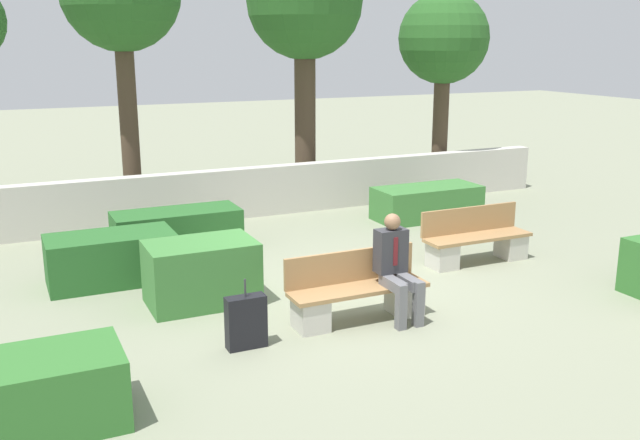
{
  "coord_description": "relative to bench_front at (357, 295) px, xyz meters",
  "views": [
    {
      "loc": [
        -4.08,
        -8.19,
        3.33
      ],
      "look_at": [
        -0.08,
        0.5,
        0.9
      ],
      "focal_mm": 40.0,
      "sensor_mm": 36.0,
      "label": 1
    }
  ],
  "objects": [
    {
      "name": "hedge_block_near_left",
      "position": [
        -1.57,
        1.34,
        0.1
      ],
      "size": [
        1.38,
        0.88,
        0.82
      ],
      "color": "#3D7A38",
      "rests_on": "ground_plane"
    },
    {
      "name": "tree_rightmost",
      "position": [
        5.27,
        6.1,
        2.97
      ],
      "size": [
        1.97,
        1.97,
        4.35
      ],
      "color": "#473828",
      "rests_on": "ground_plane"
    },
    {
      "name": "hedge_block_far_left",
      "position": [
        3.58,
        3.96,
        -0.0
      ],
      "size": [
        2.04,
        0.89,
        0.62
      ],
      "color": "#3D7A38",
      "rests_on": "ground_plane"
    },
    {
      "name": "bench_front",
      "position": [
        0.0,
        0.0,
        0.0
      ],
      "size": [
        1.75,
        0.48,
        0.83
      ],
      "color": "#A37A4C",
      "rests_on": "ground_plane"
    },
    {
      "name": "hedge_block_mid_left",
      "position": [
        -2.5,
        2.67,
        0.04
      ],
      "size": [
        1.73,
        0.87,
        0.7
      ],
      "color": "#286028",
      "rests_on": "ground_plane"
    },
    {
      "name": "perimeter_wall",
      "position": [
        0.25,
        5.56,
        0.16
      ],
      "size": [
        13.95,
        0.3,
        0.95
      ],
      "color": "beige",
      "rests_on": "ground_plane"
    },
    {
      "name": "person_seated_man",
      "position": [
        0.45,
        -0.14,
        0.39
      ],
      "size": [
        0.38,
        0.63,
        1.3
      ],
      "color": "slate",
      "rests_on": "ground_plane"
    },
    {
      "name": "hedge_block_far_right",
      "position": [
        -3.97,
        -1.05,
        0.02
      ],
      "size": [
        2.01,
        0.89,
        0.66
      ],
      "color": "#33702D",
      "rests_on": "ground_plane"
    },
    {
      "name": "bench_left_side",
      "position": [
        2.74,
        1.31,
        -0.0
      ],
      "size": [
        1.74,
        0.48,
        0.83
      ],
      "rotation": [
        0.0,
        0.0,
        0.03
      ],
      "color": "#A37A4C",
      "rests_on": "ground_plane"
    },
    {
      "name": "suitcase",
      "position": [
        -1.5,
        -0.21,
        -0.01
      ],
      "size": [
        0.45,
        0.18,
        0.8
      ],
      "color": "black",
      "rests_on": "ground_plane"
    },
    {
      "name": "ground_plane",
      "position": [
        0.25,
        0.97,
        -0.31
      ],
      "size": [
        60.0,
        60.0,
        0.0
      ],
      "primitive_type": "plane",
      "color": "gray"
    },
    {
      "name": "tree_center_right",
      "position": [
        2.17,
        6.54,
        3.67
      ],
      "size": [
        2.36,
        2.36,
        5.27
      ],
      "color": "#473828",
      "rests_on": "ground_plane"
    },
    {
      "name": "hedge_block_mid_right",
      "position": [
        -1.28,
        3.81,
        0.02
      ],
      "size": [
        2.0,
        0.82,
        0.67
      ],
      "color": "#286028",
      "rests_on": "ground_plane"
    }
  ]
}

